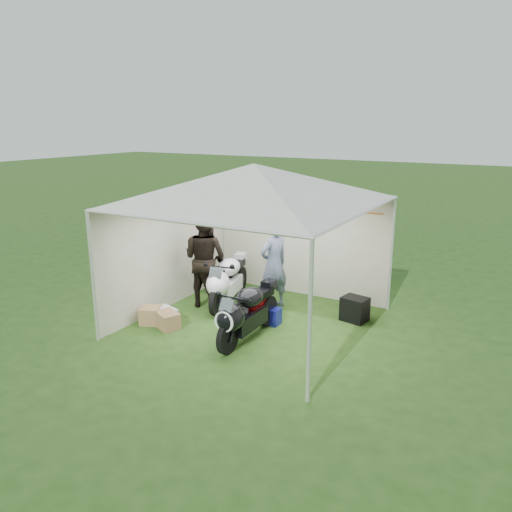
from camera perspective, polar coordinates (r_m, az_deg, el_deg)
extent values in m
plane|color=#213C13|center=(9.56, -0.24, -7.69)|extent=(80.00, 80.00, 0.00)
cylinder|color=silver|center=(8.90, -18.15, -2.35)|extent=(0.06, 0.06, 2.30)
cylinder|color=silver|center=(6.63, 6.16, -7.67)|extent=(0.06, 0.06, 2.30)
cylinder|color=silver|center=(11.84, -3.81, 2.64)|extent=(0.06, 0.06, 2.30)
cylinder|color=silver|center=(10.25, 15.21, 0.15)|extent=(0.06, 0.06, 2.30)
cube|color=beige|center=(10.89, 5.01, 1.51)|extent=(4.00, 0.02, 2.30)
cube|color=beige|center=(10.28, -9.96, 0.50)|extent=(0.02, 4.00, 2.30)
cube|color=beige|center=(8.40, 11.67, -2.93)|extent=(0.02, 4.00, 2.30)
pyramid|color=silver|center=(8.87, -0.26, 8.29)|extent=(5.66, 5.66, 0.70)
cube|color=#99A5B7|center=(11.50, -2.46, 5.85)|extent=(0.22, 0.02, 0.28)
cube|color=#99A5B7|center=(11.32, -0.96, 5.71)|extent=(0.22, 0.02, 0.28)
cube|color=#99A5B7|center=(11.15, 0.60, 5.56)|extent=(0.22, 0.01, 0.28)
cube|color=#99A5B7|center=(10.99, 2.20, 5.41)|extent=(0.22, 0.01, 0.28)
cube|color=#99A5B7|center=(11.56, -2.45, 4.38)|extent=(0.22, 0.02, 0.28)
cube|color=#99A5B7|center=(11.38, -0.95, 4.22)|extent=(0.22, 0.01, 0.28)
cube|color=#99A5B7|center=(11.21, 0.59, 4.05)|extent=(0.22, 0.02, 0.28)
cube|color=#99A5B7|center=(11.04, 2.18, 3.87)|extent=(0.22, 0.01, 0.28)
cylinder|color=#D8590C|center=(10.62, 6.03, 5.54)|extent=(3.20, 0.02, 0.02)
cylinder|color=black|center=(9.86, -4.54, -5.13)|extent=(0.23, 0.61, 0.60)
cylinder|color=black|center=(11.10, -1.91, -2.74)|extent=(0.28, 0.62, 0.60)
cube|color=silver|center=(10.41, -3.25, -3.53)|extent=(0.54, 1.00, 0.30)
ellipsoid|color=silver|center=(9.84, -4.36, -3.19)|extent=(0.57, 0.69, 0.50)
ellipsoid|color=silver|center=(10.37, -3.09, -1.27)|extent=(0.57, 0.70, 0.35)
cube|color=black|center=(10.75, -2.36, -1.00)|extent=(0.39, 0.64, 0.14)
cube|color=silver|center=(11.03, -1.80, -0.14)|extent=(0.28, 0.34, 0.18)
cube|color=black|center=(10.71, -2.53, -2.01)|extent=(0.22, 0.56, 0.10)
cube|color=#3F474C|center=(9.66, -4.65, -1.94)|extent=(0.27, 0.19, 0.21)
cylinder|color=black|center=(8.30, -3.22, -9.23)|extent=(0.10, 0.58, 0.58)
cylinder|color=black|center=(9.37, 1.25, -6.26)|extent=(0.15, 0.58, 0.58)
cube|color=black|center=(8.76, -1.00, -7.30)|extent=(0.33, 0.92, 0.29)
ellipsoid|color=black|center=(8.25, -2.89, -7.04)|extent=(0.44, 0.58, 0.48)
ellipsoid|color=black|center=(8.69, -0.69, -4.73)|extent=(0.43, 0.60, 0.34)
cube|color=black|center=(9.03, 0.54, -4.35)|extent=(0.25, 0.58, 0.14)
cube|color=black|center=(9.27, 1.50, -3.32)|extent=(0.21, 0.29, 0.17)
cube|color=#9B0308|center=(9.01, 0.24, -5.52)|extent=(0.10, 0.53, 0.10)
cube|color=#3F474C|center=(8.06, -3.35, -5.65)|extent=(0.23, 0.14, 0.20)
cylinder|color=white|center=(8.08, -3.70, -7.53)|extent=(0.35, 0.02, 0.35)
cube|color=#2429D2|center=(9.50, 1.53, -6.82)|extent=(0.42, 0.26, 0.31)
imported|color=black|center=(10.20, -5.84, -0.30)|extent=(1.01, 0.80, 2.01)
imported|color=slate|center=(10.05, 2.05, -0.94)|extent=(0.66, 0.79, 1.85)
cube|color=black|center=(9.78, 11.21, -5.97)|extent=(0.53, 0.45, 0.47)
cube|color=#AFB3B8|center=(9.63, -10.46, -6.79)|extent=(0.54, 0.47, 0.30)
cube|color=olive|center=(9.71, -11.95, -6.64)|extent=(0.48, 0.48, 0.32)
cube|color=silver|center=(9.83, -11.73, -6.69)|extent=(0.35, 0.33, 0.21)
cube|color=olive|center=(9.44, -10.08, -7.23)|extent=(0.55, 0.49, 0.31)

